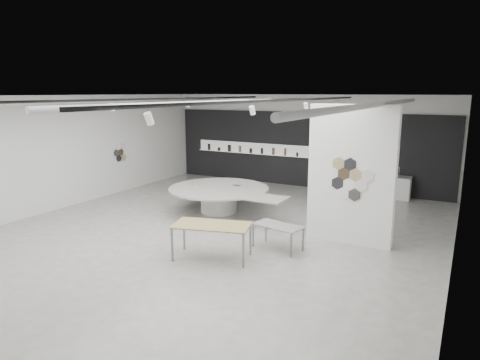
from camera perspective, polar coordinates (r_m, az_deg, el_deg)
The scene contains 7 objects.
room at distance 11.76m, azimuth -3.78°, elevation 2.71°, with size 12.02×14.02×3.82m.
back_wall_display at distance 18.02m, azimuth 8.09°, elevation 4.02°, with size 11.80×0.27×3.10m.
partition_column at distance 11.33m, azimuth 14.63°, elevation 0.60°, with size 2.20×0.38×3.60m.
display_island at distance 14.04m, azimuth -2.63°, elevation -2.18°, with size 4.22×3.34×0.84m.
sample_table_wood at distance 10.16m, azimuth -3.78°, elevation -6.26°, with size 1.97×1.35×0.84m.
sample_table_stone at distance 10.82m, azimuth 5.09°, elevation -6.28°, with size 1.32×0.84×0.63m.
kitchen_counter at distance 16.92m, azimuth 19.33°, elevation -0.86°, with size 1.50×0.59×1.18m.
Camera 1 is at (6.10, -9.83, 3.90)m, focal length 32.00 mm.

